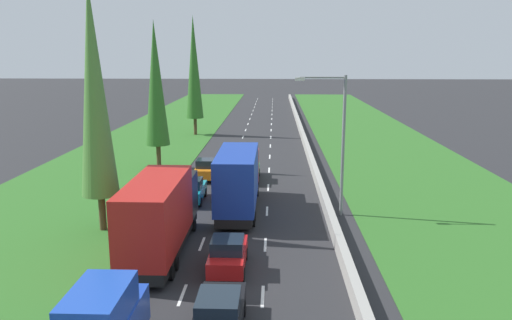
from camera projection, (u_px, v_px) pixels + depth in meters
The scene contains 16 objects.
ground_plane at pixel (256, 141), 59.87m from camera, with size 300.00×300.00×0.00m, color #28282B.
grass_verge_left at pixel (151, 141), 60.32m from camera, with size 14.00×140.00×0.04m, color #2D6623.
grass_verge_right at pixel (377, 142), 59.34m from camera, with size 14.00×140.00×0.04m, color #2D6623.
median_barrier at pixel (304, 138), 59.57m from camera, with size 0.44×120.00×0.85m, color #9E9B93.
lane_markings at pixel (256, 141), 59.86m from camera, with size 3.64×116.00×0.01m.
black_sedan_centre_lane at pixel (219, 315), 18.56m from camera, with size 1.82×4.50×1.64m.
red_hatchback_centre_lane at pixel (228, 254), 24.14m from camera, with size 1.74×3.90×1.72m.
blue_box_truck_centre_lane at pixel (238, 179), 33.03m from camera, with size 2.46×9.40×4.18m.
red_box_truck_left_lane at pixel (161, 214), 25.86m from camera, with size 2.46×9.40×4.18m.
teal_hatchback_left_lane at pixel (191, 190), 35.39m from camera, with size 1.74×3.90×1.72m.
orange_hatchback_left_lane at pixel (207, 169), 41.86m from camera, with size 1.74×3.90×1.72m.
green_sedan_centre_lane at pixel (248, 170), 41.45m from camera, with size 1.82×4.50×1.64m.
poplar_tree_second at pixel (94, 91), 28.14m from camera, with size 2.16×2.16×14.38m.
poplar_tree_third at pixel (156, 84), 44.28m from camera, with size 2.13×2.13×13.21m.
poplar_tree_fourth at pixel (194, 68), 63.01m from camera, with size 2.17×2.17×14.96m.
street_light_mast at pixel (338, 135), 31.58m from camera, with size 3.20×0.28×9.00m.
Camera 1 is at (2.20, 1.03, 10.30)m, focal length 35.19 mm.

